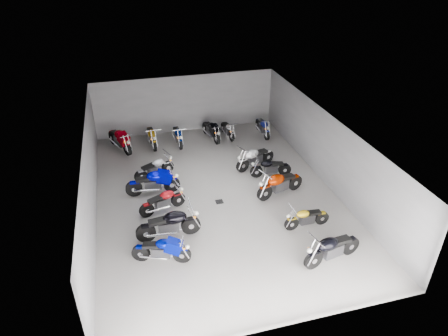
{
  "coord_description": "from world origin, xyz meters",
  "views": [
    {
      "loc": [
        -3.39,
        -13.91,
        9.68
      ],
      "look_at": [
        0.48,
        0.53,
        1.0
      ],
      "focal_mm": 32.0,
      "sensor_mm": 36.0,
      "label": 1
    }
  ],
  "objects_px": {
    "motorcycle_left_f": "(155,168)",
    "motorcycle_right_a": "(332,248)",
    "motorcycle_left_c": "(169,224)",
    "motorcycle_back_f": "(263,127)",
    "motorcycle_left_e": "(153,182)",
    "motorcycle_right_f": "(255,158)",
    "motorcycle_back_e": "(228,129)",
    "motorcycle_back_d": "(211,130)",
    "motorcycle_left_b": "(162,250)",
    "drain_grate": "(219,202)",
    "motorcycle_back_c": "(178,135)",
    "motorcycle_right_b": "(306,218)",
    "motorcycle_left_d": "(163,201)",
    "motorcycle_right_d": "(280,184)",
    "motorcycle_right_e": "(270,168)",
    "motorcycle_back_a": "(120,139)",
    "motorcycle_back_b": "(152,136)"
  },
  "relations": [
    {
      "from": "motorcycle_left_c",
      "to": "motorcycle_right_d",
      "type": "distance_m",
      "value": 5.2
    },
    {
      "from": "motorcycle_left_d",
      "to": "motorcycle_left_e",
      "type": "relative_size",
      "value": 0.83
    },
    {
      "from": "drain_grate",
      "to": "motorcycle_back_c",
      "type": "xyz_separation_m",
      "value": [
        -0.78,
        5.88,
        0.49
      ]
    },
    {
      "from": "motorcycle_left_b",
      "to": "motorcycle_back_a",
      "type": "distance_m",
      "value": 8.98
    },
    {
      "from": "motorcycle_left_f",
      "to": "motorcycle_right_d",
      "type": "bearing_deg",
      "value": 38.79
    },
    {
      "from": "drain_grate",
      "to": "motorcycle_right_a",
      "type": "relative_size",
      "value": 0.14
    },
    {
      "from": "motorcycle_right_f",
      "to": "motorcycle_back_e",
      "type": "relative_size",
      "value": 1.14
    },
    {
      "from": "motorcycle_back_d",
      "to": "drain_grate",
      "type": "bearing_deg",
      "value": 68.95
    },
    {
      "from": "motorcycle_left_d",
      "to": "motorcycle_right_a",
      "type": "relative_size",
      "value": 0.86
    },
    {
      "from": "motorcycle_left_f",
      "to": "motorcycle_right_a",
      "type": "distance_m",
      "value": 8.81
    },
    {
      "from": "motorcycle_left_d",
      "to": "motorcycle_right_a",
      "type": "height_order",
      "value": "motorcycle_right_a"
    },
    {
      "from": "motorcycle_right_e",
      "to": "motorcycle_right_f",
      "type": "xyz_separation_m",
      "value": [
        -0.42,
        0.98,
        0.07
      ]
    },
    {
      "from": "motorcycle_right_b",
      "to": "motorcycle_right_a",
      "type": "bearing_deg",
      "value": 178.86
    },
    {
      "from": "motorcycle_left_b",
      "to": "motorcycle_left_f",
      "type": "height_order",
      "value": "motorcycle_left_b"
    },
    {
      "from": "motorcycle_left_b",
      "to": "motorcycle_right_f",
      "type": "bearing_deg",
      "value": 154.66
    },
    {
      "from": "drain_grate",
      "to": "motorcycle_right_d",
      "type": "bearing_deg",
      "value": -3.21
    },
    {
      "from": "motorcycle_right_b",
      "to": "motorcycle_back_b",
      "type": "xyz_separation_m",
      "value": [
        -4.93,
        8.55,
        0.08
      ]
    },
    {
      "from": "motorcycle_right_d",
      "to": "motorcycle_back_e",
      "type": "distance_m",
      "value": 6.2
    },
    {
      "from": "motorcycle_right_e",
      "to": "motorcycle_back_c",
      "type": "height_order",
      "value": "motorcycle_back_c"
    },
    {
      "from": "motorcycle_left_f",
      "to": "motorcycle_back_d",
      "type": "bearing_deg",
      "value": 112.01
    },
    {
      "from": "motorcycle_left_c",
      "to": "motorcycle_right_e",
      "type": "bearing_deg",
      "value": 120.95
    },
    {
      "from": "motorcycle_right_f",
      "to": "motorcycle_right_a",
      "type": "bearing_deg",
      "value": 163.28
    },
    {
      "from": "motorcycle_right_a",
      "to": "motorcycle_back_d",
      "type": "height_order",
      "value": "motorcycle_right_a"
    },
    {
      "from": "motorcycle_back_a",
      "to": "motorcycle_back_e",
      "type": "xyz_separation_m",
      "value": [
        5.84,
        0.02,
        -0.13
      ]
    },
    {
      "from": "motorcycle_back_b",
      "to": "motorcycle_left_f",
      "type": "bearing_deg",
      "value": 82.59
    },
    {
      "from": "motorcycle_right_d",
      "to": "motorcycle_back_a",
      "type": "relative_size",
      "value": 1.02
    },
    {
      "from": "motorcycle_left_e",
      "to": "motorcycle_back_d",
      "type": "distance_m",
      "value": 5.91
    },
    {
      "from": "motorcycle_right_a",
      "to": "motorcycle_right_b",
      "type": "distance_m",
      "value": 1.93
    },
    {
      "from": "motorcycle_left_e",
      "to": "motorcycle_back_f",
      "type": "relative_size",
      "value": 1.14
    },
    {
      "from": "motorcycle_left_f",
      "to": "motorcycle_right_a",
      "type": "relative_size",
      "value": 0.84
    },
    {
      "from": "motorcycle_left_c",
      "to": "motorcycle_back_f",
      "type": "xyz_separation_m",
      "value": [
        6.33,
        7.49,
        -0.08
      ]
    },
    {
      "from": "motorcycle_left_f",
      "to": "motorcycle_back_d",
      "type": "xyz_separation_m",
      "value": [
        3.46,
        3.28,
        0.04
      ]
    },
    {
      "from": "motorcycle_back_c",
      "to": "motorcycle_back_d",
      "type": "xyz_separation_m",
      "value": [
        1.87,
        0.11,
        0.02
      ]
    },
    {
      "from": "motorcycle_left_b",
      "to": "motorcycle_left_c",
      "type": "xyz_separation_m",
      "value": [
        0.43,
        1.21,
        0.08
      ]
    },
    {
      "from": "motorcycle_right_d",
      "to": "motorcycle_back_b",
      "type": "xyz_separation_m",
      "value": [
        -4.77,
        6.22,
        -0.04
      ]
    },
    {
      "from": "motorcycle_left_f",
      "to": "motorcycle_back_d",
      "type": "distance_m",
      "value": 4.77
    },
    {
      "from": "motorcycle_left_b",
      "to": "motorcycle_back_a",
      "type": "relative_size",
      "value": 0.89
    },
    {
      "from": "motorcycle_left_c",
      "to": "motorcycle_back_f",
      "type": "height_order",
      "value": "motorcycle_left_c"
    },
    {
      "from": "motorcycle_right_a",
      "to": "motorcycle_back_a",
      "type": "height_order",
      "value": "motorcycle_back_a"
    },
    {
      "from": "drain_grate",
      "to": "motorcycle_right_d",
      "type": "relative_size",
      "value": 0.14
    },
    {
      "from": "motorcycle_left_e",
      "to": "motorcycle_right_f",
      "type": "xyz_separation_m",
      "value": [
        4.95,
        1.03,
        -0.03
      ]
    },
    {
      "from": "drain_grate",
      "to": "motorcycle_back_a",
      "type": "distance_m",
      "value": 7.12
    },
    {
      "from": "motorcycle_back_a",
      "to": "motorcycle_back_c",
      "type": "relative_size",
      "value": 1.08
    },
    {
      "from": "motorcycle_left_d",
      "to": "motorcycle_right_d",
      "type": "bearing_deg",
      "value": 71.13
    },
    {
      "from": "motorcycle_left_b",
      "to": "motorcycle_right_f",
      "type": "xyz_separation_m",
      "value": [
        5.14,
        5.32,
        0.04
      ]
    },
    {
      "from": "motorcycle_left_c",
      "to": "motorcycle_back_c",
      "type": "xyz_separation_m",
      "value": [
        1.56,
        7.6,
        -0.08
      ]
    },
    {
      "from": "motorcycle_left_c",
      "to": "motorcycle_left_b",
      "type": "bearing_deg",
      "value": -20.15
    },
    {
      "from": "motorcycle_right_e",
      "to": "motorcycle_back_b",
      "type": "distance_m",
      "value": 6.79
    },
    {
      "from": "motorcycle_left_f",
      "to": "motorcycle_right_a",
      "type": "xyz_separation_m",
      "value": [
        5.18,
        -7.12,
        0.07
      ]
    },
    {
      "from": "motorcycle_right_a",
      "to": "motorcycle_right_d",
      "type": "bearing_deg",
      "value": -9.19
    }
  ]
}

